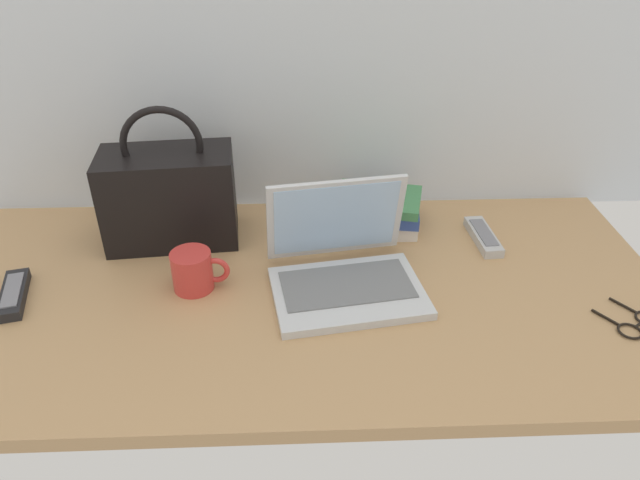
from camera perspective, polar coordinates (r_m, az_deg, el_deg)
The scene contains 8 objects.
desk at distance 1.28m, azimuth -2.59°, elevation -5.19°, with size 1.60×0.76×0.03m.
laptop at distance 1.25m, azimuth 2.29°, elevation -2.52°, with size 0.34×0.31×0.21m.
coffee_mug at distance 1.27m, azimuth -12.06°, elevation -2.86°, with size 0.12×0.09×0.09m.
remote_control_near at distance 1.47m, azimuth 15.42°, elevation 0.34°, with size 0.06×0.16×0.02m.
remote_control_far at distance 1.38m, azimuth -27.38°, elevation -4.66°, with size 0.08×0.17×0.02m.
eyeglasses at distance 1.32m, azimuth 28.16°, elevation -7.10°, with size 0.13×0.14×0.01m.
handbag at distance 1.42m, azimuth -14.27°, elevation 4.20°, with size 0.31×0.19×0.33m.
book_stack at distance 1.47m, azimuth 5.56°, elevation 2.84°, with size 0.23×0.19×0.09m.
Camera 1 is at (0.02, -1.02, 0.79)m, focal length 33.28 mm.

